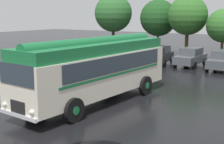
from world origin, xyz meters
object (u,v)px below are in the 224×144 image
car_near_left (133,53)px  car_mid_right (191,57)px  car_mid_left (159,55)px  vintage_bus (96,67)px  car_far_right (223,60)px

car_near_left → car_mid_right: size_ratio=1.04×
car_near_left → car_mid_right: same height
car_mid_left → car_mid_right: size_ratio=1.03×
vintage_bus → car_far_right: size_ratio=2.42×
car_near_left → car_far_right: bearing=-0.0°
car_mid_left → car_far_right: 5.79m
car_mid_right → car_far_right: 3.02m
car_mid_left → car_far_right: bearing=0.3°
car_mid_left → car_mid_right: bearing=11.5°
car_far_right → car_mid_right: bearing=169.6°
car_far_right → car_near_left: bearing=180.0°
car_mid_right → car_far_right: same height
vintage_bus → car_far_right: 14.04m
vintage_bus → car_near_left: bearing=112.3°
car_mid_right → vintage_bus: bearing=-90.5°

